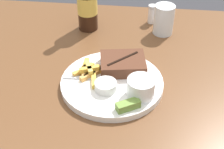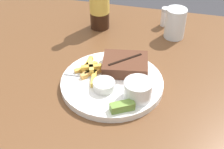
# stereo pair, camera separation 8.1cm
# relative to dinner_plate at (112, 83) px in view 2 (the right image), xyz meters

# --- Properties ---
(dining_table) EXTENTS (1.17, 0.95, 0.72)m
(dining_table) POSITION_rel_dinner_plate_xyz_m (0.00, 0.00, -0.09)
(dining_table) COLOR brown
(dining_table) RESTS_ON ground_plane
(dinner_plate) EXTENTS (0.27, 0.27, 0.02)m
(dinner_plate) POSITION_rel_dinner_plate_xyz_m (0.00, 0.00, 0.00)
(dinner_plate) COLOR white
(dinner_plate) RESTS_ON dining_table
(steak_portion) EXTENTS (0.13, 0.11, 0.03)m
(steak_portion) POSITION_rel_dinner_plate_xyz_m (0.02, 0.06, 0.03)
(steak_portion) COLOR #512D1E
(steak_portion) RESTS_ON dinner_plate
(fries_pile) EXTENTS (0.08, 0.12, 0.02)m
(fries_pile) POSITION_rel_dinner_plate_xyz_m (-0.06, 0.02, 0.02)
(fries_pile) COLOR #E2A553
(fries_pile) RESTS_ON dinner_plate
(coleslaw_cup) EXTENTS (0.07, 0.07, 0.05)m
(coleslaw_cup) POSITION_rel_dinner_plate_xyz_m (0.08, -0.05, 0.04)
(coleslaw_cup) COLOR white
(coleslaw_cup) RESTS_ON dinner_plate
(dipping_sauce_cup) EXTENTS (0.06, 0.06, 0.02)m
(dipping_sauce_cup) POSITION_rel_dinner_plate_xyz_m (-0.01, -0.04, 0.02)
(dipping_sauce_cup) COLOR silver
(dipping_sauce_cup) RESTS_ON dinner_plate
(pickle_spear) EXTENTS (0.06, 0.05, 0.02)m
(pickle_spear) POSITION_rel_dinner_plate_xyz_m (0.05, -0.10, 0.02)
(pickle_spear) COLOR olive
(pickle_spear) RESTS_ON dinner_plate
(fork_utensil) EXTENTS (0.13, 0.02, 0.00)m
(fork_utensil) POSITION_rel_dinner_plate_xyz_m (-0.07, -0.00, 0.01)
(fork_utensil) COLOR #B7B7BC
(fork_utensil) RESTS_ON dinner_plate
(knife_utensil) EXTENTS (0.03, 0.17, 0.01)m
(knife_utensil) POSITION_rel_dinner_plate_xyz_m (-0.01, 0.03, 0.01)
(knife_utensil) COLOR #B7B7BC
(knife_utensil) RESTS_ON dinner_plate
(beer_bottle) EXTENTS (0.07, 0.07, 0.26)m
(beer_bottle) POSITION_rel_dinner_plate_xyz_m (-0.11, 0.29, 0.08)
(beer_bottle) COLOR black
(beer_bottle) RESTS_ON dining_table
(drinking_glass) EXTENTS (0.07, 0.07, 0.10)m
(drinking_glass) POSITION_rel_dinner_plate_xyz_m (0.14, 0.29, 0.04)
(drinking_glass) COLOR silver
(drinking_glass) RESTS_ON dining_table
(salt_shaker) EXTENTS (0.03, 0.03, 0.07)m
(salt_shaker) POSITION_rel_dinner_plate_xyz_m (0.10, 0.36, 0.02)
(salt_shaker) COLOR white
(salt_shaker) RESTS_ON dining_table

